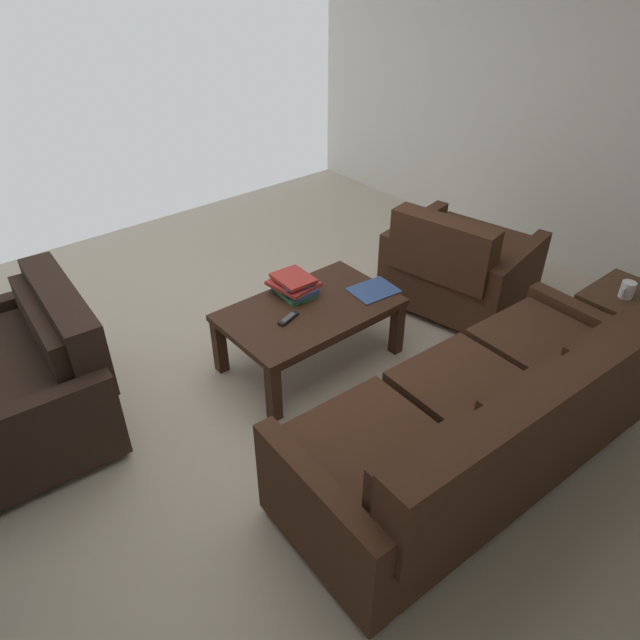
{
  "coord_description": "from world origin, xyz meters",
  "views": [
    {
      "loc": [
        1.62,
        2.42,
        2.38
      ],
      "look_at": [
        0.06,
        0.54,
        0.72
      ],
      "focal_mm": 32.33,
      "sensor_mm": 36.0,
      "label": 1
    }
  ],
  "objects": [
    {
      "name": "loveseat_near",
      "position": [
        1.35,
        -0.49,
        0.34
      ],
      "size": [
        0.97,
        1.21,
        0.81
      ],
      "color": "black",
      "rests_on": "ground"
    },
    {
      "name": "tv_remote",
      "position": [
        -0.07,
        0.08,
        0.43
      ],
      "size": [
        0.17,
        0.09,
        0.02
      ],
      "color": "black",
      "rests_on": "coffee_table"
    },
    {
      "name": "ground_plane",
      "position": [
        0.0,
        0.0,
        -0.0
      ],
      "size": [
        5.57,
        5.34,
        0.01
      ],
      "primitive_type": "cube",
      "color": "beige"
    },
    {
      "name": "wall_left",
      "position": [
        -2.78,
        0.0,
        1.44
      ],
      "size": [
        0.12,
        5.34,
        2.89
      ],
      "primitive_type": "cube",
      "color": "white",
      "rests_on": "ground"
    },
    {
      "name": "sofa_main",
      "position": [
        -0.32,
        1.35,
        0.36
      ],
      "size": [
        2.09,
        0.93,
        0.81
      ],
      "color": "black",
      "rests_on": "ground"
    },
    {
      "name": "coffee_table",
      "position": [
        -0.26,
        0.06,
        0.36
      ],
      "size": [
        1.1,
        0.67,
        0.42
      ],
      "color": "#3D2316",
      "rests_on": "ground"
    },
    {
      "name": "coffee_mug",
      "position": [
        -1.58,
        1.36,
        0.65
      ],
      "size": [
        0.1,
        0.08,
        0.1
      ],
      "color": "white",
      "rests_on": "end_table"
    },
    {
      "name": "end_table",
      "position": [
        -1.63,
        1.4,
        0.5
      ],
      "size": [
        0.49,
        0.49,
        0.6
      ],
      "color": "#472D1C",
      "rests_on": "ground"
    },
    {
      "name": "loose_magazine",
      "position": [
        -0.7,
        0.17,
        0.43
      ],
      "size": [
        0.32,
        0.27,
        0.01
      ],
      "primitive_type": "cube",
      "rotation": [
        0.0,
        0.0,
        4.6
      ],
      "color": "#385693",
      "rests_on": "coffee_table"
    },
    {
      "name": "armchair_side",
      "position": [
        -1.51,
        0.23,
        0.35
      ],
      "size": [
        0.98,
        1.07,
        0.81
      ],
      "color": "black",
      "rests_on": "ground"
    },
    {
      "name": "book_stack",
      "position": [
        -0.28,
        -0.14,
        0.49
      ],
      "size": [
        0.28,
        0.31,
        0.13
      ],
      "color": "#337F51",
      "rests_on": "coffee_table"
    }
  ]
}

